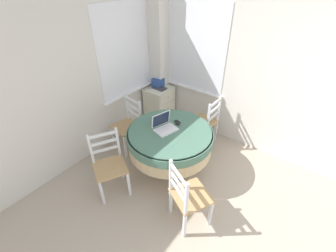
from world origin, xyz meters
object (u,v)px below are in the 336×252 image
(laptop, at_px, (164,126))
(corner_cabinet, at_px, (159,104))
(dining_chair_left_flank, at_px, (109,165))
(storage_box, at_px, (158,82))
(dining_chair_near_back_window, at_px, (128,125))
(dining_chair_near_right_window, at_px, (206,122))
(book_on_cabinet, at_px, (159,88))
(cell_phone, at_px, (177,122))
(computer_mouse, at_px, (177,123))
(dining_chair_camera_near, at_px, (188,196))
(round_dining_table, at_px, (170,139))

(laptop, relative_size, corner_cabinet, 0.49)
(laptop, bearing_deg, dining_chair_left_flank, 157.13)
(laptop, bearing_deg, storage_box, 42.81)
(laptop, bearing_deg, corner_cabinet, 42.24)
(laptop, height_order, dining_chair_near_back_window, laptop)
(corner_cabinet, bearing_deg, storage_box, 55.52)
(dining_chair_near_right_window, bearing_deg, dining_chair_near_back_window, 131.60)
(laptop, distance_m, book_on_cabinet, 1.34)
(laptop, relative_size, dining_chair_near_back_window, 0.39)
(cell_phone, bearing_deg, computer_mouse, -142.38)
(corner_cabinet, bearing_deg, computer_mouse, -129.03)
(storage_box, xyz_separation_m, book_on_cabinet, (-0.06, -0.08, -0.07))
(cell_phone, height_order, book_on_cabinet, cell_phone)
(book_on_cabinet, bearing_deg, storage_box, 52.71)
(computer_mouse, relative_size, dining_chair_left_flank, 0.09)
(dining_chair_near_back_window, xyz_separation_m, book_on_cabinet, (0.95, 0.11, 0.28))
(dining_chair_left_flank, relative_size, book_on_cabinet, 3.50)
(dining_chair_near_right_window, distance_m, dining_chair_left_flank, 1.74)
(dining_chair_near_right_window, distance_m, dining_chair_camera_near, 1.58)
(computer_mouse, height_order, storage_box, storage_box)
(dining_chair_camera_near, distance_m, dining_chair_left_flank, 1.12)
(computer_mouse, relative_size, dining_chair_camera_near, 0.09)
(computer_mouse, bearing_deg, dining_chair_near_back_window, 100.25)
(dining_chair_camera_near, distance_m, book_on_cabinet, 2.30)
(dining_chair_near_back_window, relative_size, corner_cabinet, 1.27)
(dining_chair_near_back_window, distance_m, storage_box, 1.09)
(dining_chair_camera_near, relative_size, dining_chair_left_flank, 1.00)
(book_on_cabinet, bearing_deg, round_dining_table, -134.70)
(dining_chair_near_right_window, height_order, corner_cabinet, dining_chair_near_right_window)
(dining_chair_near_back_window, bearing_deg, corner_cabinet, 7.66)
(laptop, bearing_deg, cell_phone, -10.35)
(dining_chair_near_right_window, relative_size, dining_chair_left_flank, 1.00)
(computer_mouse, distance_m, dining_chair_near_back_window, 0.94)
(dining_chair_left_flank, bearing_deg, book_on_cabinet, 18.11)
(cell_phone, relative_size, storage_box, 0.55)
(round_dining_table, xyz_separation_m, cell_phone, (0.23, 0.04, 0.15))
(book_on_cabinet, bearing_deg, dining_chair_near_right_window, -94.88)
(dining_chair_camera_near, bearing_deg, book_on_cabinet, 47.10)
(computer_mouse, distance_m, corner_cabinet, 1.35)
(round_dining_table, distance_m, laptop, 0.22)
(dining_chair_left_flank, bearing_deg, computer_mouse, -22.91)
(cell_phone, distance_m, dining_chair_camera_near, 1.13)
(laptop, distance_m, dining_chair_near_back_window, 0.86)
(dining_chair_camera_near, xyz_separation_m, corner_cabinet, (1.57, 1.69, -0.08))
(computer_mouse, distance_m, dining_chair_left_flank, 1.09)
(dining_chair_near_back_window, height_order, corner_cabinet, dining_chair_near_back_window)
(dining_chair_left_flank, bearing_deg, cell_phone, -19.95)
(laptop, xyz_separation_m, dining_chair_near_back_window, (0.04, 0.79, -0.34))
(laptop, xyz_separation_m, dining_chair_left_flank, (-0.77, 0.32, -0.34))
(cell_phone, xyz_separation_m, dining_chair_left_flank, (-1.02, 0.37, -0.29))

